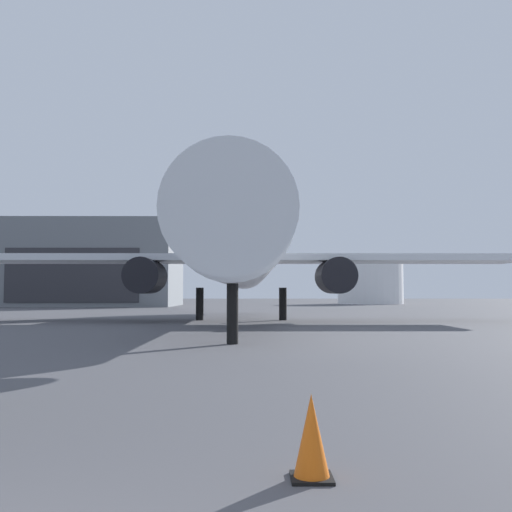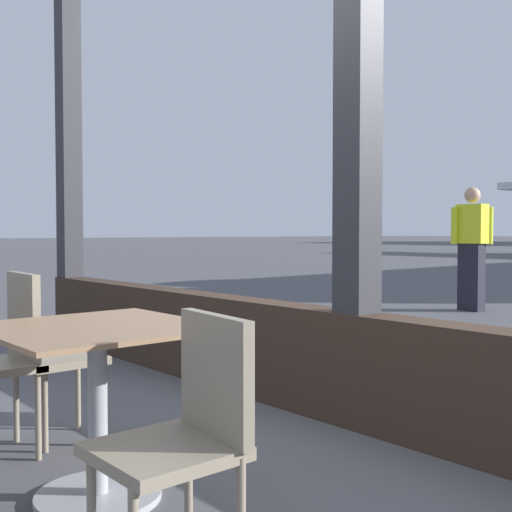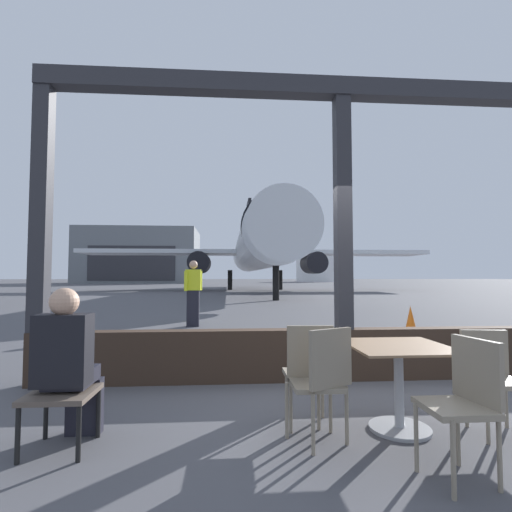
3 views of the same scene
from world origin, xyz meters
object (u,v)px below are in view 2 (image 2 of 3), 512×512
Objects in this scene: dining_table at (98,393)px; cafe_chair_window_right at (187,425)px; cafe_chair_window_left at (43,344)px; ground_crew_worker at (472,247)px.

dining_table is 0.99× the size of cafe_chair_window_right.
cafe_chair_window_left is 1.07× the size of cafe_chair_window_right.
dining_table is at bearing 173.37° from cafe_chair_window_right.
cafe_chair_window_left is at bearing 173.79° from dining_table.
ground_crew_worker is (-1.63, 6.85, 0.37)m from cafe_chair_window_left.
cafe_chair_window_right is 0.49× the size of ground_crew_worker.
dining_table is 7.36m from ground_crew_worker.
cafe_chair_window_right reaches higher than dining_table.
cafe_chair_window_left reaches higher than cafe_chair_window_right.
ground_crew_worker is at bearing 109.11° from dining_table.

